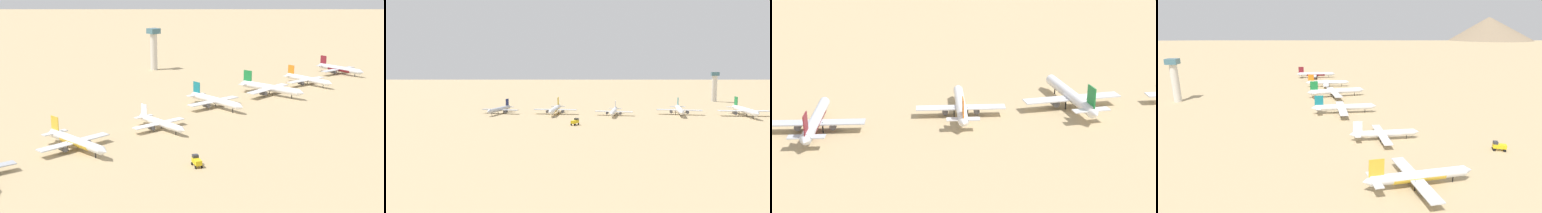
# 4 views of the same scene
# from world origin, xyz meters

# --- Properties ---
(ground_plane) EXTENTS (1800.00, 1800.00, 0.00)m
(ground_plane) POSITION_xyz_m (0.00, 0.00, 0.00)
(ground_plane) COLOR tan
(parked_jet_0) EXTENTS (33.82, 27.46, 9.76)m
(parked_jet_0) POSITION_xyz_m (16.87, -125.87, 3.29)
(parked_jet_0) COLOR #B2B7C1
(parked_jet_0) RESTS_ON ground
(parked_jet_1) EXTENTS (38.01, 30.98, 10.96)m
(parked_jet_1) POSITION_xyz_m (11.23, -86.03, 3.65)
(parked_jet_1) COLOR silver
(parked_jet_1) RESTS_ON ground
(parked_jet_2) EXTENTS (32.20, 26.09, 9.30)m
(parked_jet_2) POSITION_xyz_m (9.57, -44.41, 3.10)
(parked_jet_2) COLOR white
(parked_jet_2) RESTS_ON ground
(parked_jet_3) EXTENTS (38.48, 31.16, 11.13)m
(parked_jet_3) POSITION_xyz_m (-4.37, 0.24, 3.75)
(parked_jet_3) COLOR white
(parked_jet_3) RESTS_ON ground
(parked_jet_4) EXTENTS (42.16, 34.42, 12.17)m
(parked_jet_4) POSITION_xyz_m (-5.80, 42.94, 4.10)
(parked_jet_4) COLOR white
(parked_jet_4) RESTS_ON ground
(service_truck) EXTENTS (5.68, 4.33, 3.90)m
(service_truck) POSITION_xyz_m (54.29, -61.85, 2.08)
(service_truck) COLOR yellow
(service_truck) RESTS_ON ground
(control_tower) EXTENTS (7.20, 7.20, 28.97)m
(control_tower) POSITION_xyz_m (-112.59, 41.28, 16.19)
(control_tower) COLOR beige
(control_tower) RESTS_ON ground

